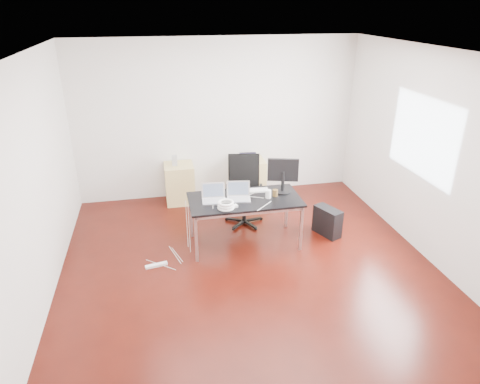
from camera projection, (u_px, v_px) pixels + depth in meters
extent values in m
plane|color=#320A05|center=(248.00, 264.00, 5.89)|extent=(5.00, 5.00, 0.00)
plane|color=silver|center=(250.00, 52.00, 4.75)|extent=(5.00, 5.00, 0.00)
plane|color=silver|center=(218.00, 120.00, 7.55)|extent=(5.00, 0.00, 5.00)
plane|color=silver|center=(325.00, 291.00, 3.08)|extent=(5.00, 0.00, 5.00)
plane|color=silver|center=(35.00, 185.00, 4.86)|extent=(0.00, 5.00, 5.00)
plane|color=silver|center=(429.00, 156.00, 5.78)|extent=(0.00, 5.00, 5.00)
plane|color=white|center=(422.00, 138.00, 5.87)|extent=(0.00, 1.50, 1.50)
cube|color=black|center=(245.00, 200.00, 6.12)|extent=(1.60, 0.80, 0.03)
cube|color=silver|center=(196.00, 239.00, 5.82)|extent=(0.04, 0.04, 0.70)
cube|color=silver|center=(191.00, 216.00, 6.45)|extent=(0.04, 0.04, 0.70)
cube|color=silver|center=(301.00, 228.00, 6.10)|extent=(0.04, 0.04, 0.70)
cube|color=silver|center=(286.00, 207.00, 6.72)|extent=(0.04, 0.04, 0.70)
cylinder|color=black|center=(244.00, 210.00, 6.89)|extent=(0.06, 0.06, 0.47)
cube|color=black|center=(244.00, 195.00, 6.78)|extent=(0.55, 0.54, 0.06)
cube|color=black|center=(244.00, 172.00, 6.85)|extent=(0.47, 0.18, 0.55)
cube|color=tan|center=(180.00, 183.00, 7.60)|extent=(0.50, 0.50, 0.70)
cube|color=tan|center=(250.00, 178.00, 7.84)|extent=(0.50, 0.50, 0.70)
cube|color=black|center=(327.00, 221.00, 6.57)|extent=(0.36, 0.49, 0.44)
cylinder|color=black|center=(231.00, 199.00, 7.50)|extent=(0.27, 0.27, 0.28)
cube|color=white|center=(156.00, 265.00, 5.84)|extent=(0.31, 0.12, 0.04)
cube|color=silver|center=(214.00, 201.00, 6.02)|extent=(0.35, 0.25, 0.01)
cube|color=silver|center=(213.00, 190.00, 6.07)|extent=(0.33, 0.07, 0.22)
cube|color=#475166|center=(213.00, 191.00, 6.07)|extent=(0.29, 0.06, 0.18)
cube|color=silver|center=(239.00, 199.00, 6.07)|extent=(0.36, 0.28, 0.01)
cube|color=silver|center=(238.00, 189.00, 6.13)|extent=(0.33, 0.10, 0.22)
cube|color=#475166|center=(239.00, 189.00, 6.12)|extent=(0.29, 0.08, 0.18)
cylinder|color=black|center=(282.00, 191.00, 6.34)|extent=(0.26, 0.26, 0.02)
cylinder|color=black|center=(283.00, 181.00, 6.27)|extent=(0.05, 0.05, 0.30)
cube|color=black|center=(283.00, 170.00, 6.21)|extent=(0.45, 0.17, 0.34)
cube|color=#475166|center=(282.00, 169.00, 6.24)|extent=(0.38, 0.11, 0.29)
cube|color=white|center=(254.00, 190.00, 6.35)|extent=(0.45, 0.18, 0.02)
cylinder|color=white|center=(268.00, 194.00, 6.12)|extent=(0.09, 0.09, 0.12)
cylinder|color=brown|center=(275.00, 193.00, 6.18)|extent=(0.10, 0.10, 0.10)
torus|color=white|center=(226.00, 207.00, 5.82)|extent=(0.24, 0.24, 0.04)
torus|color=white|center=(226.00, 205.00, 5.80)|extent=(0.23, 0.23, 0.04)
torus|color=white|center=(226.00, 203.00, 5.79)|extent=(0.22, 0.22, 0.04)
cube|color=white|center=(235.00, 206.00, 5.87)|extent=(0.09, 0.09, 0.03)
cube|color=#9E9E9E|center=(175.00, 160.00, 7.40)|extent=(0.09, 0.08, 0.18)
cube|color=black|center=(248.00, 157.00, 7.72)|extent=(0.32, 0.26, 0.09)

